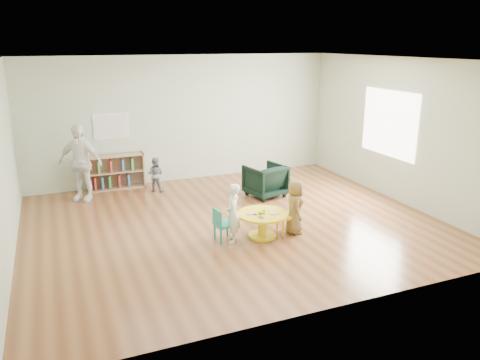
{
  "coord_description": "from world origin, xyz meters",
  "views": [
    {
      "loc": [
        -2.79,
        -7.16,
        3.08
      ],
      "look_at": [
        0.01,
        -0.3,
        0.87
      ],
      "focal_mm": 35.0,
      "sensor_mm": 36.0,
      "label": 1
    }
  ],
  "objects_px": {
    "kid_chair_right": "(289,214)",
    "adult_caretaker": "(80,163)",
    "activity_table": "(262,220)",
    "child_left": "(233,213)",
    "kid_chair_left": "(222,224)",
    "bookshelf": "(115,172)",
    "child_right": "(295,207)",
    "armchair": "(265,180)",
    "toddler": "(155,174)"
  },
  "relations": [
    {
      "from": "adult_caretaker",
      "to": "kid_chair_left",
      "type": "bearing_deg",
      "value": -25.58
    },
    {
      "from": "kid_chair_right",
      "to": "bookshelf",
      "type": "distance_m",
      "value": 4.27
    },
    {
      "from": "armchair",
      "to": "bookshelf",
      "type": "bearing_deg",
      "value": -44.91
    },
    {
      "from": "kid_chair_left",
      "to": "child_left",
      "type": "relative_size",
      "value": 0.57
    },
    {
      "from": "bookshelf",
      "to": "armchair",
      "type": "relative_size",
      "value": 1.64
    },
    {
      "from": "activity_table",
      "to": "adult_caretaker",
      "type": "distance_m",
      "value": 4.03
    },
    {
      "from": "activity_table",
      "to": "armchair",
      "type": "relative_size",
      "value": 1.12
    },
    {
      "from": "bookshelf",
      "to": "armchair",
      "type": "bearing_deg",
      "value": -31.43
    },
    {
      "from": "toddler",
      "to": "adult_caretaker",
      "type": "bearing_deg",
      "value": 32.4
    },
    {
      "from": "bookshelf",
      "to": "armchair",
      "type": "xyz_separation_m",
      "value": [
        2.78,
        -1.7,
        -0.03
      ]
    },
    {
      "from": "kid_chair_left",
      "to": "armchair",
      "type": "bearing_deg",
      "value": 131.9
    },
    {
      "from": "activity_table",
      "to": "child_left",
      "type": "distance_m",
      "value": 0.55
    },
    {
      "from": "child_left",
      "to": "child_right",
      "type": "height_order",
      "value": "child_left"
    },
    {
      "from": "kid_chair_left",
      "to": "child_left",
      "type": "distance_m",
      "value": 0.26
    },
    {
      "from": "activity_table",
      "to": "bookshelf",
      "type": "relative_size",
      "value": 0.68
    },
    {
      "from": "child_left",
      "to": "activity_table",
      "type": "bearing_deg",
      "value": 112.88
    },
    {
      "from": "toddler",
      "to": "kid_chair_left",
      "type": "bearing_deg",
      "value": 130.55
    },
    {
      "from": "activity_table",
      "to": "kid_chair_right",
      "type": "height_order",
      "value": "kid_chair_right"
    },
    {
      "from": "kid_chair_right",
      "to": "bookshelf",
      "type": "relative_size",
      "value": 0.48
    },
    {
      "from": "child_left",
      "to": "kid_chair_right",
      "type": "bearing_deg",
      "value": 114.51
    },
    {
      "from": "bookshelf",
      "to": "child_right",
      "type": "relative_size",
      "value": 1.31
    },
    {
      "from": "child_right",
      "to": "adult_caretaker",
      "type": "bearing_deg",
      "value": 61.33
    },
    {
      "from": "kid_chair_left",
      "to": "child_right",
      "type": "height_order",
      "value": "child_right"
    },
    {
      "from": "kid_chair_right",
      "to": "child_left",
      "type": "relative_size",
      "value": 0.6
    },
    {
      "from": "activity_table",
      "to": "adult_caretaker",
      "type": "relative_size",
      "value": 0.53
    },
    {
      "from": "kid_chair_left",
      "to": "bookshelf",
      "type": "bearing_deg",
      "value": -167.6
    },
    {
      "from": "bookshelf",
      "to": "adult_caretaker",
      "type": "relative_size",
      "value": 0.78
    },
    {
      "from": "child_right",
      "to": "kid_chair_right",
      "type": "bearing_deg",
      "value": 58.56
    },
    {
      "from": "bookshelf",
      "to": "adult_caretaker",
      "type": "height_order",
      "value": "adult_caretaker"
    },
    {
      "from": "activity_table",
      "to": "child_right",
      "type": "bearing_deg",
      "value": -4.56
    },
    {
      "from": "armchair",
      "to": "adult_caretaker",
      "type": "bearing_deg",
      "value": -32.24
    },
    {
      "from": "activity_table",
      "to": "kid_chair_right",
      "type": "distance_m",
      "value": 0.51
    },
    {
      "from": "kid_chair_right",
      "to": "adult_caretaker",
      "type": "relative_size",
      "value": 0.37
    },
    {
      "from": "armchair",
      "to": "kid_chair_right",
      "type": "bearing_deg",
      "value": 63.37
    },
    {
      "from": "adult_caretaker",
      "to": "bookshelf",
      "type": "bearing_deg",
      "value": 67.48
    },
    {
      "from": "activity_table",
      "to": "child_left",
      "type": "xyz_separation_m",
      "value": [
        -0.51,
        0.01,
        0.19
      ]
    },
    {
      "from": "child_left",
      "to": "armchair",
      "type": "bearing_deg",
      "value": 166.0
    },
    {
      "from": "bookshelf",
      "to": "adult_caretaker",
      "type": "bearing_deg",
      "value": -144.5
    },
    {
      "from": "child_right",
      "to": "child_left",
      "type": "bearing_deg",
      "value": 103.5
    },
    {
      "from": "bookshelf",
      "to": "activity_table",
      "type": "bearing_deg",
      "value": -62.83
    },
    {
      "from": "kid_chair_right",
      "to": "adult_caretaker",
      "type": "bearing_deg",
      "value": 48.04
    },
    {
      "from": "kid_chair_left",
      "to": "child_right",
      "type": "xyz_separation_m",
      "value": [
        1.23,
        -0.14,
        0.17
      ]
    },
    {
      "from": "kid_chair_left",
      "to": "kid_chair_right",
      "type": "height_order",
      "value": "kid_chair_right"
    },
    {
      "from": "bookshelf",
      "to": "toddler",
      "type": "xyz_separation_m",
      "value": [
        0.76,
        -0.52,
        0.0
      ]
    },
    {
      "from": "armchair",
      "to": "child_right",
      "type": "bearing_deg",
      "value": 65.52
    },
    {
      "from": "bookshelf",
      "to": "armchair",
      "type": "distance_m",
      "value": 3.26
    },
    {
      "from": "child_left",
      "to": "adult_caretaker",
      "type": "bearing_deg",
      "value": -122.58
    },
    {
      "from": "kid_chair_right",
      "to": "child_left",
      "type": "height_order",
      "value": "child_left"
    },
    {
      "from": "activity_table",
      "to": "bookshelf",
      "type": "distance_m",
      "value": 4.04
    },
    {
      "from": "kid_chair_right",
      "to": "child_left",
      "type": "bearing_deg",
      "value": 93.74
    }
  ]
}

